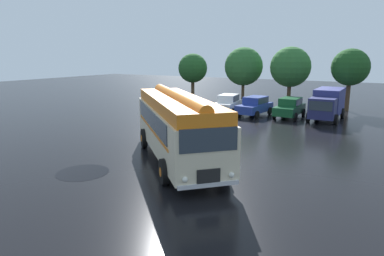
# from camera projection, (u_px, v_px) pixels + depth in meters

# --- Properties ---
(ground_plane) EXTENTS (120.00, 120.00, 0.00)m
(ground_plane) POSITION_uv_depth(u_px,v_px,m) (195.00, 161.00, 17.37)
(ground_plane) COLOR black
(vintage_bus) EXTENTS (8.88, 8.83, 3.49)m
(vintage_bus) POSITION_uv_depth(u_px,v_px,m) (177.00, 124.00, 17.03)
(vintage_bus) COLOR beige
(vintage_bus) RESTS_ON ground
(car_near_left) EXTENTS (2.32, 4.37, 1.66)m
(car_near_left) POSITION_uv_depth(u_px,v_px,m) (228.00, 103.00, 31.81)
(car_near_left) COLOR silver
(car_near_left) RESTS_ON ground
(car_mid_left) EXTENTS (2.35, 4.38, 1.66)m
(car_mid_left) POSITION_uv_depth(u_px,v_px,m) (255.00, 106.00, 30.29)
(car_mid_left) COLOR navy
(car_mid_left) RESTS_ON ground
(car_mid_right) EXTENTS (2.06, 4.25, 1.66)m
(car_mid_right) POSITION_uv_depth(u_px,v_px,m) (290.00, 107.00, 29.34)
(car_mid_right) COLOR #144C28
(car_mid_right) RESTS_ON ground
(box_van) EXTENTS (2.40, 5.80, 2.50)m
(box_van) POSITION_uv_depth(u_px,v_px,m) (328.00, 103.00, 28.33)
(box_van) COLOR navy
(box_van) RESTS_ON ground
(tree_far_left) EXTENTS (3.42, 3.42, 5.44)m
(tree_far_left) POSITION_uv_depth(u_px,v_px,m) (193.00, 68.00, 40.32)
(tree_far_left) COLOR #4C3823
(tree_far_left) RESTS_ON ground
(tree_left_of_centre) EXTENTS (4.21, 4.21, 6.11)m
(tree_left_of_centre) POSITION_uv_depth(u_px,v_px,m) (243.00, 67.00, 37.94)
(tree_left_of_centre) COLOR #4C3823
(tree_left_of_centre) RESTS_ON ground
(tree_centre) EXTENTS (4.11, 4.11, 6.11)m
(tree_centre) POSITION_uv_depth(u_px,v_px,m) (291.00, 68.00, 35.17)
(tree_centre) COLOR #4C3823
(tree_centre) RESTS_ON ground
(tree_right_of_centre) EXTENTS (3.46, 3.46, 5.87)m
(tree_right_of_centre) POSITION_uv_depth(u_px,v_px,m) (349.00, 68.00, 32.10)
(tree_right_of_centre) COLOR #4C3823
(tree_right_of_centre) RESTS_ON ground
(puddle_patch) EXTENTS (2.36, 2.36, 0.01)m
(puddle_patch) POSITION_uv_depth(u_px,v_px,m) (83.00, 172.00, 15.59)
(puddle_patch) COLOR black
(puddle_patch) RESTS_ON ground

